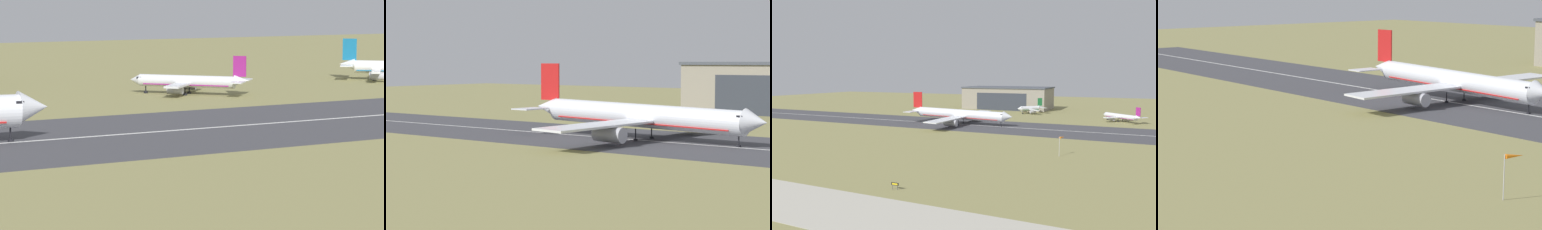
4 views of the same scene
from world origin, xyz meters
TOP-DOWN VIEW (x-y plane):
  - ground_plane at (0.00, 64.66)m, footprint 633.72×633.72m
  - runway_strip at (0.00, 129.33)m, footprint 393.72×40.01m
  - runway_centreline at (0.00, 129.33)m, footprint 354.35×0.70m
  - airplane_landing at (-24.80, 130.65)m, footprint 53.80×58.52m

SIDE VIEW (x-z plane):
  - ground_plane at x=0.00m, z-range 0.00..0.00m
  - runway_strip at x=0.00m, z-range 0.00..0.06m
  - runway_centreline at x=0.00m, z-range 0.06..0.07m
  - airplane_landing at x=-24.80m, z-range -2.90..11.96m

